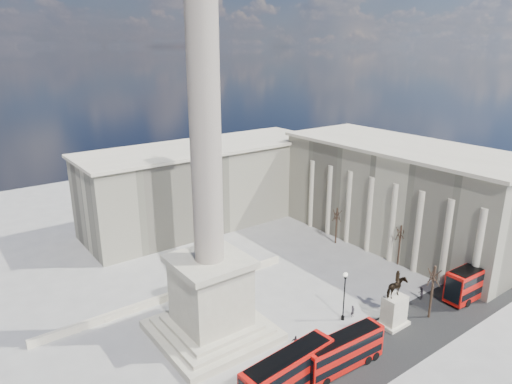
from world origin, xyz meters
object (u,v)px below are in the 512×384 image
object	(u,v)px
red_bus_d	(477,279)
pedestrian_standing	(421,293)
victorian_lamp	(344,292)
equestrian_statue	(394,307)
nelsons_column	(209,243)
red_bus_b	(288,373)
pedestrian_walking	(353,311)
red_bus_c	(344,351)
pedestrian_crossing	(296,342)

from	to	relation	value
red_bus_d	pedestrian_standing	world-z (taller)	red_bus_d
victorian_lamp	equestrian_statue	distance (m)	6.76
nelsons_column	pedestrian_standing	size ratio (longest dim) A/B	25.66
equestrian_statue	red_bus_b	bearing A→B (deg)	-176.66
red_bus_b	pedestrian_walking	world-z (taller)	red_bus_b
nelsons_column	pedestrian_walking	world-z (taller)	nelsons_column
red_bus_c	pedestrian_standing	size ratio (longest dim) A/B	5.60
red_bus_b	victorian_lamp	world-z (taller)	victorian_lamp
victorian_lamp	pedestrian_walking	size ratio (longest dim) A/B	4.21
red_bus_d	victorian_lamp	distance (m)	22.24
pedestrian_standing	pedestrian_crossing	size ratio (longest dim) A/B	1.05
pedestrian_walking	red_bus_c	bearing A→B (deg)	-151.31
red_bus_c	victorian_lamp	bearing A→B (deg)	45.54
red_bus_b	equestrian_statue	world-z (taller)	equestrian_statue
red_bus_d	equestrian_statue	distance (m)	16.64
red_bus_b	pedestrian_walking	distance (m)	17.54
red_bus_b	pedestrian_standing	size ratio (longest dim) A/B	6.10
nelsons_column	pedestrian_walking	xyz separation A→B (m)	(17.67, -8.15, -12.07)
red_bus_b	victorian_lamp	distance (m)	16.13
pedestrian_crossing	red_bus_c	bearing A→B (deg)	162.17
pedestrian_walking	nelsons_column	bearing A→B (deg)	147.72
victorian_lamp	pedestrian_standing	size ratio (longest dim) A/B	3.68
equestrian_statue	red_bus_d	bearing A→B (deg)	-8.31
nelsons_column	equestrian_statue	xyz separation A→B (m)	(20.54, -12.72, -10.12)
nelsons_column	pedestrian_crossing	world-z (taller)	nelsons_column
nelsons_column	victorian_lamp	world-z (taller)	nelsons_column
red_bus_b	nelsons_column	bearing A→B (deg)	90.44
pedestrian_crossing	pedestrian_walking	bearing A→B (deg)	-123.53
equestrian_statue	pedestrian_walking	xyz separation A→B (m)	(-2.87, 4.56, -1.95)
equestrian_statue	pedestrian_standing	bearing A→B (deg)	11.29
pedestrian_standing	red_bus_b	bearing A→B (deg)	-13.76
equestrian_statue	victorian_lamp	bearing A→B (deg)	132.88
pedestrian_standing	pedestrian_crossing	world-z (taller)	pedestrian_standing
red_bus_c	pedestrian_crossing	xyz separation A→B (m)	(-2.04, 5.92, -1.37)
red_bus_b	pedestrian_walking	bearing A→B (deg)	14.70
equestrian_statue	pedestrian_walking	world-z (taller)	equestrian_statue
red_bus_b	victorian_lamp	size ratio (longest dim) A/B	1.66
red_bus_b	pedestrian_walking	xyz separation A→B (m)	(16.51, 5.69, -1.64)
red_bus_c	pedestrian_standing	world-z (taller)	red_bus_c
pedestrian_walking	red_bus_d	bearing A→B (deg)	-27.33
red_bus_b	pedestrian_crossing	distance (m)	7.65
red_bus_c	pedestrian_walking	distance (m)	11.19
nelsons_column	pedestrian_standing	distance (m)	33.44
nelsons_column	red_bus_c	size ratio (longest dim) A/B	4.58
nelsons_column	red_bus_d	distance (m)	41.27
red_bus_d	equestrian_statue	xyz separation A→B (m)	(-16.47, 2.40, 0.17)
red_bus_c	equestrian_statue	bearing A→B (deg)	12.08
pedestrian_crossing	nelsons_column	bearing A→B (deg)	0.38
pedestrian_walking	pedestrian_crossing	bearing A→B (deg)	175.79
equestrian_statue	pedestrian_standing	world-z (taller)	equestrian_statue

